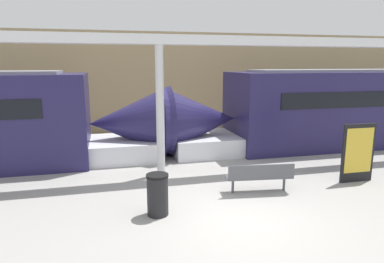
# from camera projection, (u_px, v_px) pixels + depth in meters

# --- Properties ---
(ground_plane) EXTENTS (60.00, 60.00, 0.00)m
(ground_plane) POSITION_uv_depth(u_px,v_px,m) (237.00, 218.00, 7.75)
(ground_plane) COLOR #9E9B96
(station_wall) EXTENTS (56.00, 0.20, 5.00)m
(station_wall) POSITION_uv_depth(u_px,v_px,m) (161.00, 82.00, 17.47)
(station_wall) COLOR tan
(station_wall) RESTS_ON ground_plane
(train_left) EXTENTS (19.03, 2.93, 3.20)m
(train_left) POSITION_uv_depth(u_px,v_px,m) (377.00, 108.00, 15.06)
(train_left) COLOR #231E4C
(train_left) RESTS_ON ground_plane
(bench_near) EXTENTS (1.84, 0.66, 0.83)m
(bench_near) POSITION_uv_depth(u_px,v_px,m) (260.00, 175.00, 9.17)
(bench_near) COLOR #4C4F54
(bench_near) RESTS_ON ground_plane
(trash_bin) EXTENTS (0.51, 0.51, 0.98)m
(trash_bin) POSITION_uv_depth(u_px,v_px,m) (158.00, 195.00, 7.84)
(trash_bin) COLOR black
(trash_bin) RESTS_ON ground_plane
(poster_board) EXTENTS (1.06, 0.07, 1.75)m
(poster_board) POSITION_uv_depth(u_px,v_px,m) (358.00, 153.00, 9.98)
(poster_board) COLOR black
(poster_board) RESTS_ON ground_plane
(support_column_near) EXTENTS (0.25, 0.25, 3.99)m
(support_column_near) POSITION_uv_depth(u_px,v_px,m) (160.00, 112.00, 10.40)
(support_column_near) COLOR silver
(support_column_near) RESTS_ON ground_plane
(canopy_beam) EXTENTS (28.00, 0.60, 0.28)m
(canopy_beam) POSITION_uv_depth(u_px,v_px,m) (159.00, 40.00, 9.99)
(canopy_beam) COLOR silver
(canopy_beam) RESTS_ON support_column_near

